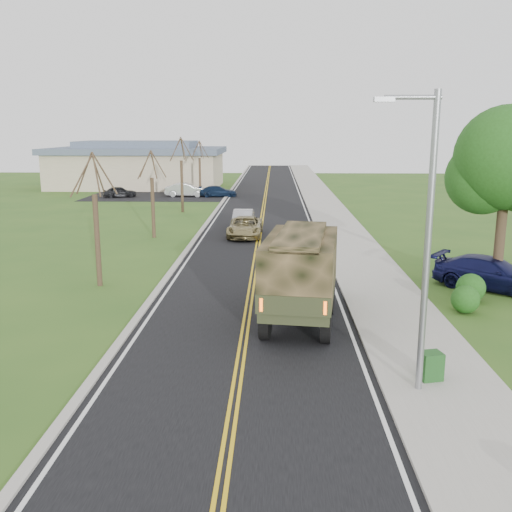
{
  "coord_description": "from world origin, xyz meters",
  "views": [
    {
      "loc": [
        1.03,
        -15.09,
        7.03
      ],
      "look_at": [
        0.25,
        8.41,
        1.8
      ],
      "focal_mm": 40.0,
      "sensor_mm": 36.0,
      "label": 1
    }
  ],
  "objects_px": {
    "sedan_silver": "(243,219)",
    "pickup_navy": "(491,274)",
    "military_truck": "(302,268)",
    "utility_box_near": "(431,366)",
    "suv_champagne": "(245,227)"
  },
  "relations": [
    {
      "from": "utility_box_near",
      "to": "suv_champagne",
      "type": "bearing_deg",
      "value": 92.25
    },
    {
      "from": "suv_champagne",
      "to": "utility_box_near",
      "type": "xyz_separation_m",
      "value": [
        6.42,
        -22.39,
        -0.16
      ]
    },
    {
      "from": "pickup_navy",
      "to": "utility_box_near",
      "type": "xyz_separation_m",
      "value": [
        -5.27,
        -9.84,
        -0.23
      ]
    },
    {
      "from": "utility_box_near",
      "to": "military_truck",
      "type": "bearing_deg",
      "value": 108.36
    },
    {
      "from": "military_truck",
      "to": "suv_champagne",
      "type": "bearing_deg",
      "value": 107.57
    },
    {
      "from": "utility_box_near",
      "to": "pickup_navy",
      "type": "bearing_deg",
      "value": 48.1
    },
    {
      "from": "suv_champagne",
      "to": "pickup_navy",
      "type": "bearing_deg",
      "value": -46.0
    },
    {
      "from": "sedan_silver",
      "to": "pickup_navy",
      "type": "distance_m",
      "value": 19.96
    },
    {
      "from": "sedan_silver",
      "to": "utility_box_near",
      "type": "distance_m",
      "value": 26.64
    },
    {
      "from": "military_truck",
      "to": "sedan_silver",
      "type": "distance_m",
      "value": 20.65
    },
    {
      "from": "military_truck",
      "to": "pickup_navy",
      "type": "relative_size",
      "value": 1.42
    },
    {
      "from": "sedan_silver",
      "to": "utility_box_near",
      "type": "height_order",
      "value": "sedan_silver"
    },
    {
      "from": "suv_champagne",
      "to": "pickup_navy",
      "type": "distance_m",
      "value": 17.15
    },
    {
      "from": "suv_champagne",
      "to": "military_truck",
      "type": "bearing_deg",
      "value": -78.9
    },
    {
      "from": "sedan_silver",
      "to": "pickup_navy",
      "type": "height_order",
      "value": "pickup_navy"
    }
  ]
}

